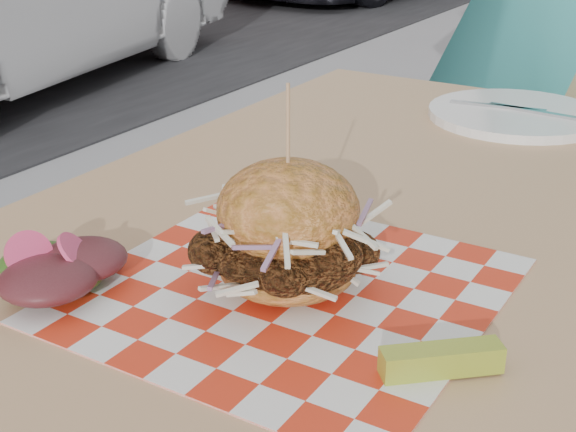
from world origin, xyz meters
name	(u,v)px	position (x,y,z in m)	size (l,w,h in m)	color
patio_table	(397,273)	(-0.34, -0.13, 0.67)	(0.80, 1.20, 0.75)	tan
paper_liner	(288,289)	(-0.36, -0.36, 0.75)	(0.36, 0.36, 0.00)	red
sandwich	(288,236)	(-0.36, -0.36, 0.81)	(0.17, 0.17, 0.19)	#C77538
pickle_spear	(441,360)	(-0.19, -0.41, 0.76)	(0.10, 0.02, 0.02)	#9AAB31
side_salad	(51,276)	(-0.54, -0.47, 0.76)	(0.14, 0.14, 0.05)	#3F1419
place_setting	(516,114)	(-0.34, 0.30, 0.76)	(0.27, 0.27, 0.02)	white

